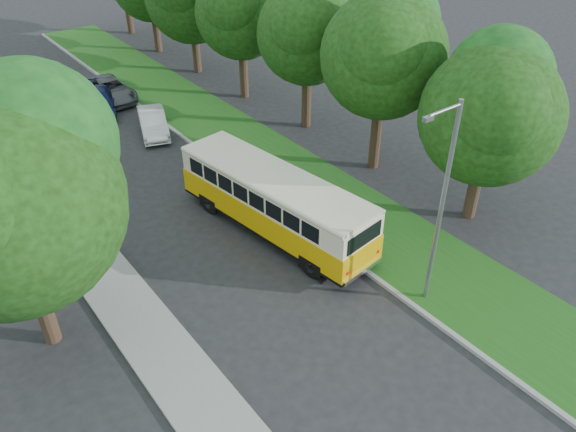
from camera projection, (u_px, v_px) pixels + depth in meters
ground at (294, 310)px, 20.66m from camera, size 120.00×120.00×0.00m
curb at (289, 215)px, 25.70m from camera, size 0.20×70.00×0.15m
grass_verge at (328, 198)px, 26.89m from camera, size 4.50×70.00×0.13m
sidewalk at (116, 290)px, 21.49m from camera, size 2.20×70.00×0.12m
treeline at (138, 23)px, 30.66m from camera, size 24.27×41.91×9.46m
lamppost_near at (441, 203)px, 18.67m from camera, size 1.71×0.16×8.00m
lamppost_far at (8, 100)px, 26.44m from camera, size 1.71×0.16×7.50m
warning_sign at (52, 177)px, 25.27m from camera, size 0.56×0.10×2.50m
vintage_bus at (275, 204)px, 23.95m from camera, size 3.77×10.05×2.91m
car_silver at (227, 176)px, 27.43m from camera, size 2.32×4.24×1.37m
car_white at (153, 123)px, 32.44m from camera, size 2.75×4.40×1.37m
car_blue at (98, 102)px, 34.85m from camera, size 3.60×5.31×1.43m
car_grey at (110, 90)px, 36.59m from camera, size 2.32×4.94×1.37m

